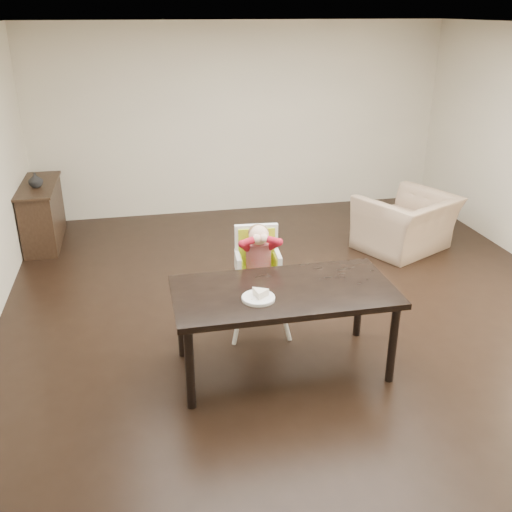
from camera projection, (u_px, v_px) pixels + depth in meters
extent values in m
plane|color=black|center=(308.00, 320.00, 5.65)|extent=(7.00, 7.00, 0.00)
cube|color=beige|center=(241.00, 120.00, 8.25)|extent=(6.00, 0.02, 2.70)
cube|color=white|center=(320.00, 27.00, 4.58)|extent=(6.00, 7.00, 0.02)
cube|color=black|center=(284.00, 292.00, 4.62)|extent=(1.80, 0.90, 0.05)
cylinder|color=black|center=(190.00, 369.00, 4.28)|extent=(0.07, 0.07, 0.70)
cylinder|color=black|center=(393.00, 344.00, 4.60)|extent=(0.07, 0.07, 0.70)
cylinder|color=black|center=(181.00, 320.00, 4.95)|extent=(0.07, 0.07, 0.70)
cylinder|color=black|center=(359.00, 302.00, 5.26)|extent=(0.07, 0.07, 0.70)
cylinder|color=white|center=(239.00, 314.00, 5.20)|extent=(0.04, 0.04, 0.56)
cylinder|color=white|center=(283.00, 311.00, 5.24)|extent=(0.04, 0.04, 0.56)
cylinder|color=white|center=(235.00, 294.00, 5.56)|extent=(0.04, 0.04, 0.56)
cylinder|color=white|center=(276.00, 291.00, 5.61)|extent=(0.04, 0.04, 0.56)
cube|color=white|center=(258.00, 275.00, 5.29)|extent=(0.43, 0.39, 0.05)
cube|color=#B0C919|center=(258.00, 272.00, 5.28)|extent=(0.35, 0.33, 0.03)
cube|color=white|center=(256.00, 246.00, 5.34)|extent=(0.41, 0.08, 0.42)
cube|color=#B0C919|center=(257.00, 248.00, 5.32)|extent=(0.34, 0.05, 0.38)
cube|color=black|center=(251.00, 251.00, 5.24)|extent=(0.04, 0.18, 0.02)
cube|color=black|center=(265.00, 251.00, 5.25)|extent=(0.04, 0.18, 0.02)
cylinder|color=red|center=(258.00, 257.00, 5.22)|extent=(0.25, 0.25, 0.27)
sphere|color=beige|center=(259.00, 235.00, 5.11)|extent=(0.20, 0.20, 0.18)
ellipsoid|color=brown|center=(258.00, 232.00, 5.12)|extent=(0.20, 0.19, 0.14)
sphere|color=beige|center=(256.00, 239.00, 5.02)|extent=(0.09, 0.09, 0.08)
sphere|color=beige|center=(264.00, 238.00, 5.02)|extent=(0.09, 0.09, 0.08)
cylinder|color=white|center=(258.00, 298.00, 4.45)|extent=(0.31, 0.31, 0.02)
torus|color=white|center=(258.00, 297.00, 4.44)|extent=(0.31, 0.31, 0.01)
imported|color=#987D61|center=(407.00, 214.00, 7.12)|extent=(1.29, 1.12, 0.95)
cube|color=black|center=(43.00, 215.00, 7.39)|extent=(0.40, 1.20, 0.76)
cube|color=black|center=(38.00, 185.00, 7.23)|extent=(0.44, 1.26, 0.03)
imported|color=#99999E|center=(35.00, 180.00, 7.08)|extent=(0.22, 0.23, 0.18)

